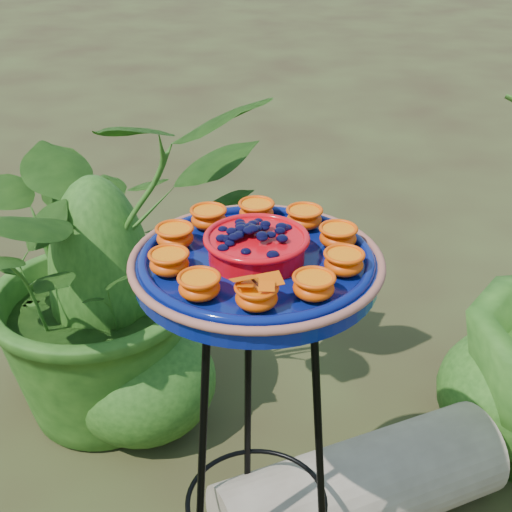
% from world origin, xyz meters
% --- Properties ---
extents(tripod_stand, '(0.34, 0.34, 0.79)m').
position_xyz_m(tripod_stand, '(-0.07, 0.10, 0.48)').
color(tripod_stand, black).
rests_on(tripod_stand, ground).
extents(feeder_dish, '(0.47, 0.47, 0.09)m').
position_xyz_m(feeder_dish, '(-0.07, 0.10, 0.83)').
color(feeder_dish, '#07135A').
rests_on(feeder_dish, tripod_stand).
extents(driftwood_log, '(0.71, 0.52, 0.23)m').
position_xyz_m(driftwood_log, '(0.16, 0.30, 0.11)').
color(driftwood_log, tan).
rests_on(driftwood_log, ground).
extents(shrub_back_left, '(1.12, 1.10, 0.94)m').
position_xyz_m(shrub_back_left, '(-0.53, 0.71, 0.47)').
color(shrub_back_left, '#1D4412').
rests_on(shrub_back_left, ground).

